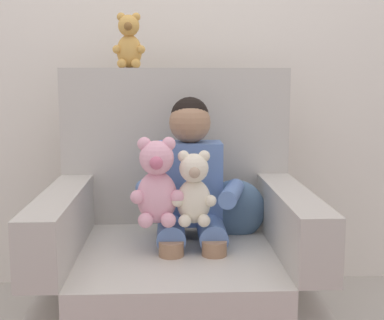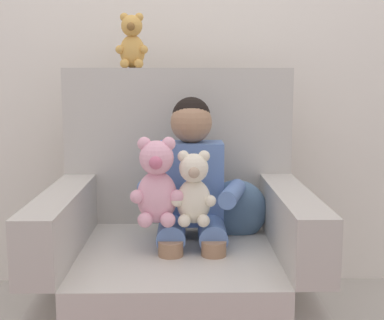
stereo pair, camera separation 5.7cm
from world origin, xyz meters
name	(u,v)px [view 1 (the left image)]	position (x,y,z in m)	size (l,w,h in m)	color
back_wall	(174,34)	(0.00, 0.77, 1.30)	(6.00, 0.10, 2.60)	silver
armchair	(177,260)	(0.00, 0.06, 0.34)	(1.02, 0.93, 1.12)	#BCB7AD
seated_child	(191,189)	(0.06, 0.08, 0.63)	(0.45, 0.39, 0.82)	#597AB7
plush_pink	(157,184)	(-0.08, -0.07, 0.68)	(0.20, 0.16, 0.33)	#EAA8BC
plush_cream	(194,190)	(0.06, -0.07, 0.66)	(0.17, 0.14, 0.28)	silver
plush_honey_on_backrest	(129,42)	(-0.20, 0.39, 1.23)	(0.14, 0.12, 0.24)	gold
throw_pillow	(235,210)	(0.25, 0.17, 0.52)	(0.26, 0.12, 0.26)	slate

